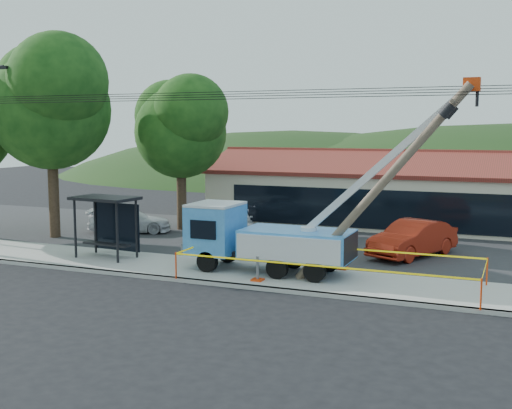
{
  "coord_description": "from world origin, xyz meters",
  "views": [
    {
      "loc": [
        11.13,
        -19.35,
        6.0
      ],
      "look_at": [
        0.99,
        5.0,
        2.81
      ],
      "focal_mm": 45.0,
      "sensor_mm": 36.0,
      "label": 1
    }
  ],
  "objects_px": {
    "utility_truck": "(266,236)",
    "car_white": "(130,234)",
    "bus_shelter": "(108,213)",
    "car_silver": "(234,236)",
    "car_red": "(412,258)",
    "leaning_pole": "(388,177)"
  },
  "relations": [
    {
      "from": "utility_truck",
      "to": "car_white",
      "type": "height_order",
      "value": "utility_truck"
    },
    {
      "from": "bus_shelter",
      "to": "car_silver",
      "type": "relative_size",
      "value": 0.63
    },
    {
      "from": "utility_truck",
      "to": "bus_shelter",
      "type": "bearing_deg",
      "value": -179.9
    },
    {
      "from": "utility_truck",
      "to": "car_white",
      "type": "xyz_separation_m",
      "value": [
        -10.78,
        6.39,
        -1.6
      ]
    },
    {
      "from": "utility_truck",
      "to": "car_white",
      "type": "distance_m",
      "value": 12.64
    },
    {
      "from": "utility_truck",
      "to": "car_silver",
      "type": "height_order",
      "value": "utility_truck"
    },
    {
      "from": "car_silver",
      "to": "utility_truck",
      "type": "bearing_deg",
      "value": -92.56
    },
    {
      "from": "bus_shelter",
      "to": "car_red",
      "type": "bearing_deg",
      "value": 29.54
    },
    {
      "from": "car_red",
      "to": "car_white",
      "type": "bearing_deg",
      "value": -157.88
    },
    {
      "from": "bus_shelter",
      "to": "car_white",
      "type": "xyz_separation_m",
      "value": [
        -3.16,
        6.41,
        -2.17
      ]
    },
    {
      "from": "bus_shelter",
      "to": "car_white",
      "type": "height_order",
      "value": "bus_shelter"
    },
    {
      "from": "bus_shelter",
      "to": "car_red",
      "type": "height_order",
      "value": "bus_shelter"
    },
    {
      "from": "car_silver",
      "to": "leaning_pole",
      "type": "bearing_deg",
      "value": -75.37
    },
    {
      "from": "leaning_pole",
      "to": "car_red",
      "type": "distance_m",
      "value": 7.55
    },
    {
      "from": "leaning_pole",
      "to": "car_white",
      "type": "xyz_separation_m",
      "value": [
        -15.8,
        7.01,
        -4.19
      ]
    },
    {
      "from": "car_white",
      "to": "leaning_pole",
      "type": "bearing_deg",
      "value": -138.66
    },
    {
      "from": "car_silver",
      "to": "car_red",
      "type": "height_order",
      "value": "car_red"
    },
    {
      "from": "leaning_pole",
      "to": "car_silver",
      "type": "bearing_deg",
      "value": 139.65
    },
    {
      "from": "bus_shelter",
      "to": "car_silver",
      "type": "xyz_separation_m",
      "value": [
        2.57,
        7.95,
        -2.17
      ]
    },
    {
      "from": "utility_truck",
      "to": "leaning_pole",
      "type": "xyz_separation_m",
      "value": [
        5.01,
        -0.61,
        2.59
      ]
    },
    {
      "from": "leaning_pole",
      "to": "car_red",
      "type": "relative_size",
      "value": 1.51
    },
    {
      "from": "bus_shelter",
      "to": "leaning_pole",
      "type": "bearing_deg",
      "value": 2.57
    }
  ]
}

